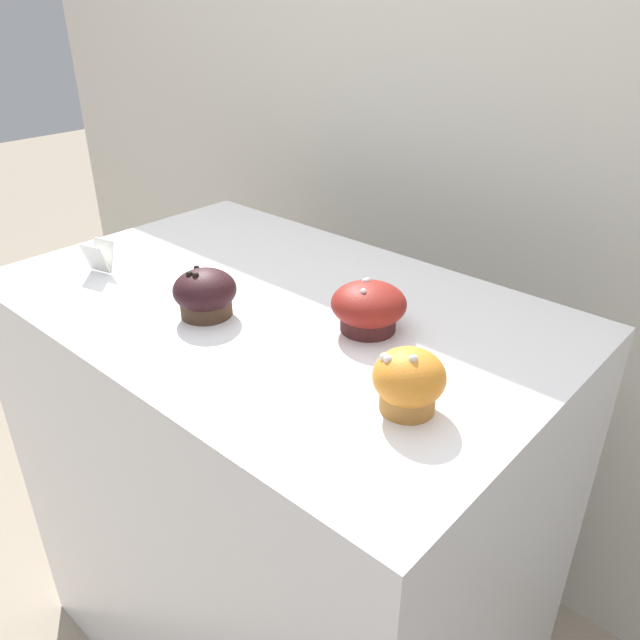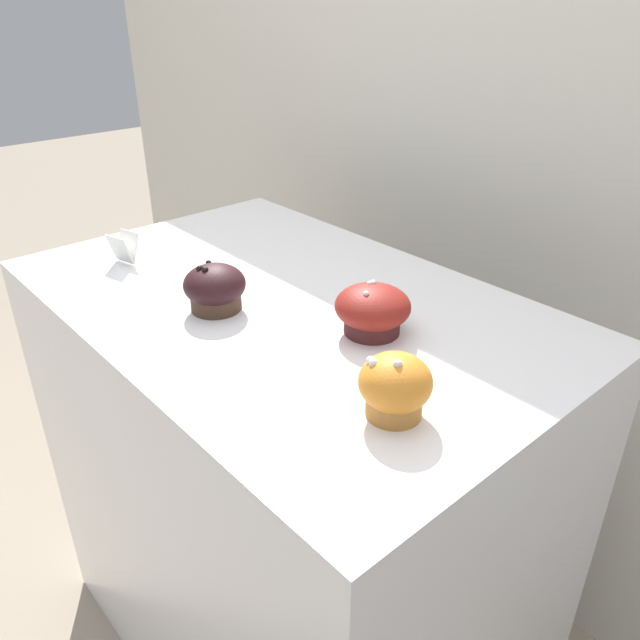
# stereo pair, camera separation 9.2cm
# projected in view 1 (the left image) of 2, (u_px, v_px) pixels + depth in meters

# --- Properties ---
(wall_back) EXTENTS (3.20, 0.10, 1.80)m
(wall_back) POSITION_uv_depth(u_px,v_px,m) (454.00, 228.00, 1.49)
(wall_back) COLOR beige
(wall_back) RESTS_ON ground
(display_counter) EXTENTS (1.00, 0.64, 0.93)m
(display_counter) POSITION_uv_depth(u_px,v_px,m) (281.00, 500.00, 1.30)
(display_counter) COLOR white
(display_counter) RESTS_ON ground
(muffin_front_center) EXTENTS (0.10, 0.10, 0.08)m
(muffin_front_center) POSITION_uv_depth(u_px,v_px,m) (205.00, 294.00, 1.02)
(muffin_front_center) COLOR #493223
(muffin_front_center) RESTS_ON display_counter
(muffin_back_left) EXTENTS (0.12, 0.12, 0.08)m
(muffin_back_left) POSITION_uv_depth(u_px,v_px,m) (369.00, 307.00, 0.97)
(muffin_back_left) COLOR #461F20
(muffin_back_left) RESTS_ON display_counter
(muffin_back_right) EXTENTS (0.09, 0.09, 0.09)m
(muffin_back_right) POSITION_uv_depth(u_px,v_px,m) (409.00, 381.00, 0.78)
(muffin_back_right) COLOR #BF7C36
(muffin_back_right) RESTS_ON display_counter
(price_card) EXTENTS (0.06, 0.05, 0.06)m
(price_card) POSITION_uv_depth(u_px,v_px,m) (99.00, 257.00, 1.17)
(price_card) COLOR white
(price_card) RESTS_ON display_counter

